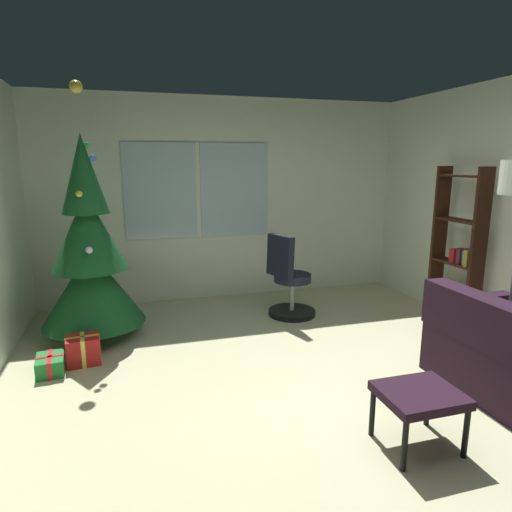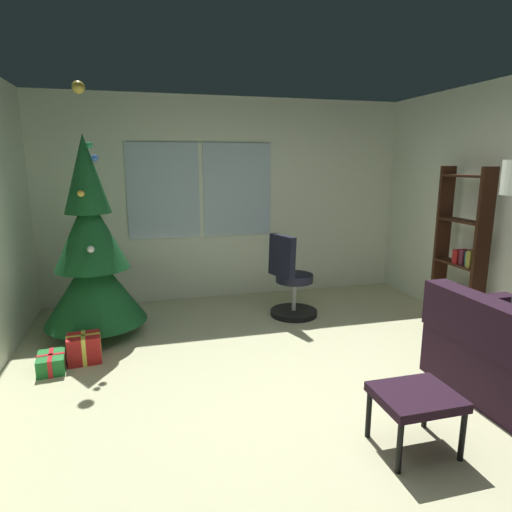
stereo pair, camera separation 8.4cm
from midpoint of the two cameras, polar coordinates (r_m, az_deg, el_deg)
name	(u,v)px [view 2 (the right image)]	position (r m, az deg, el deg)	size (l,w,h in m)	color
ground_plane	(308,416)	(3.47, 7.61, -20.09)	(4.78, 5.90, 0.10)	#C1C095
wall_back_with_windows	(227,199)	(5.83, -3.47, 7.43)	(4.78, 0.12, 2.62)	silver
footstool	(416,400)	(3.06, 20.97, -17.23)	(0.49, 0.42, 0.39)	black
holiday_tree	(92,257)	(4.73, -20.21, -0.15)	(1.03, 1.03, 2.55)	#4C331E
gift_box_red	(84,348)	(4.35, -21.07, -11.24)	(0.31, 0.27, 0.26)	red
gift_box_green	(51,363)	(4.30, -24.73, -12.60)	(0.25, 0.32, 0.16)	#1E722D
office_chair	(291,285)	(5.15, 5.03, -3.79)	(0.57, 0.56, 0.99)	black
bookshelf	(460,260)	(5.19, 25.61, -0.54)	(0.18, 0.64, 1.76)	black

